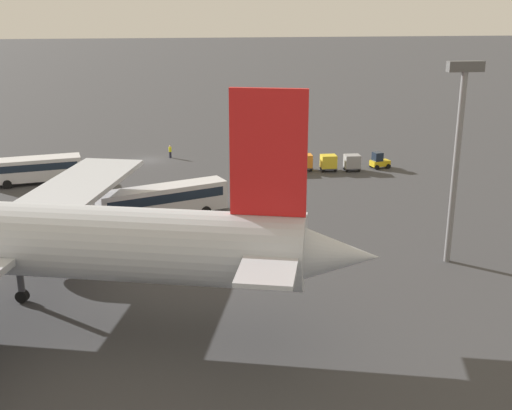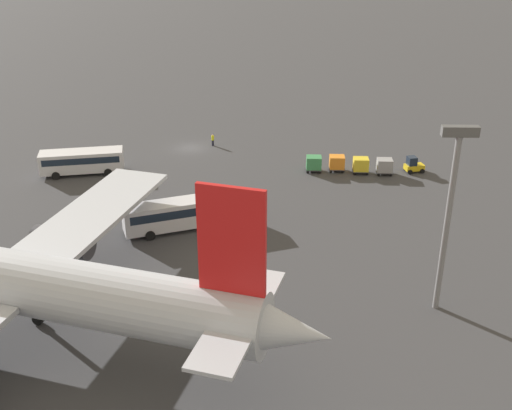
% 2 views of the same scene
% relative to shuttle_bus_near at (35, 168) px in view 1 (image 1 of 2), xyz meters
% --- Properties ---
extents(ground_plane, '(600.00, 600.00, 0.00)m').
position_rel_shuttle_bus_near_xyz_m(ground_plane, '(-12.64, -9.85, -1.83)').
color(ground_plane, '#38383A').
extents(shuttle_bus_near, '(10.69, 4.85, 3.03)m').
position_rel_shuttle_bus_near_xyz_m(shuttle_bus_near, '(0.00, 0.00, 0.00)').
color(shuttle_bus_near, silver).
rests_on(shuttle_bus_near, ground).
extents(shuttle_bus_far, '(12.89, 6.97, 3.28)m').
position_rel_shuttle_bus_near_xyz_m(shuttle_bus_far, '(-15.03, 14.93, 0.14)').
color(shuttle_bus_far, silver).
rests_on(shuttle_bus_far, ground).
extents(baggage_tug, '(2.63, 2.10, 2.10)m').
position_rel_shuttle_bus_near_xyz_m(baggage_tug, '(-42.32, -1.71, -0.88)').
color(baggage_tug, gold).
rests_on(baggage_tug, ground).
extents(worker_person, '(0.38, 0.38, 1.74)m').
position_rel_shuttle_bus_near_xyz_m(worker_person, '(-15.69, -10.83, -0.96)').
color(worker_person, '#1E1E2D').
rests_on(worker_person, ground).
extents(cargo_cart_grey, '(2.02, 1.70, 2.06)m').
position_rel_shuttle_bus_near_xyz_m(cargo_cart_grey, '(-38.48, -0.77, -0.63)').
color(cargo_cart_grey, '#38383D').
rests_on(cargo_cart_grey, ground).
extents(cargo_cart_yellow, '(2.02, 1.70, 2.06)m').
position_rel_shuttle_bus_near_xyz_m(cargo_cart_yellow, '(-35.50, -1.05, -0.63)').
color(cargo_cart_yellow, '#38383D').
rests_on(cargo_cart_yellow, ground).
extents(cargo_cart_orange, '(2.02, 1.70, 2.06)m').
position_rel_shuttle_bus_near_xyz_m(cargo_cart_orange, '(-32.52, -1.71, -0.63)').
color(cargo_cart_orange, '#38383D').
rests_on(cargo_cart_orange, ground).
extents(cargo_cart_green, '(2.02, 1.70, 2.06)m').
position_rel_shuttle_bus_near_xyz_m(cargo_cart_green, '(-29.55, -1.45, -0.63)').
color(cargo_cart_green, '#38383D').
rests_on(cargo_cart_green, ground).
extents(light_pole, '(2.80, 0.70, 16.24)m').
position_rel_shuttle_bus_near_xyz_m(light_pole, '(-38.35, 28.97, 8.24)').
color(light_pole, slate).
rests_on(light_pole, ground).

